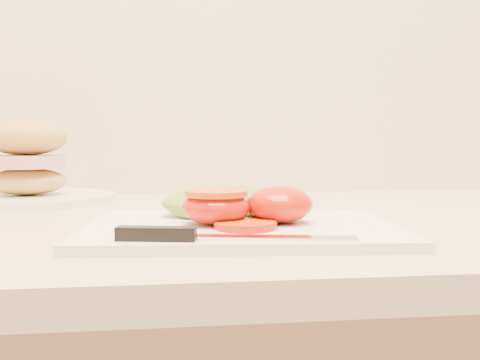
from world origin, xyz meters
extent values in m
cube|color=white|center=(-0.49, 1.54, 0.94)|extent=(0.34, 0.26, 0.01)
ellipsoid|color=#BE1307|center=(-0.45, 1.55, 0.96)|extent=(0.07, 0.07, 0.04)
ellipsoid|color=#BE1307|center=(-0.51, 1.54, 0.96)|extent=(0.07, 0.07, 0.04)
cylinder|color=#D33704|center=(-0.51, 1.54, 0.97)|extent=(0.07, 0.07, 0.01)
cylinder|color=#D45910|center=(-0.49, 1.51, 0.94)|extent=(0.06, 0.06, 0.01)
ellipsoid|color=olive|center=(-0.49, 1.61, 0.95)|extent=(0.16, 0.11, 0.03)
ellipsoid|color=olive|center=(-0.45, 1.61, 0.95)|extent=(0.14, 0.11, 0.03)
cube|color=silver|center=(-0.47, 1.45, 0.94)|extent=(0.14, 0.05, 0.00)
cube|color=black|center=(-0.57, 1.46, 0.95)|extent=(0.07, 0.03, 0.01)
cylinder|color=white|center=(-0.79, 1.88, 0.94)|extent=(0.27, 0.27, 0.01)
ellipsoid|color=#B58D45|center=(-0.79, 1.88, 0.96)|extent=(0.12, 0.10, 0.04)
cylinder|color=#D8938C|center=(-0.79, 1.88, 0.99)|extent=(0.12, 0.12, 0.02)
ellipsoid|color=#B58D45|center=(-0.79, 1.88, 1.03)|extent=(0.13, 0.10, 0.06)
camera|label=1|loc=(-0.56, 1.00, 1.02)|focal=40.00mm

